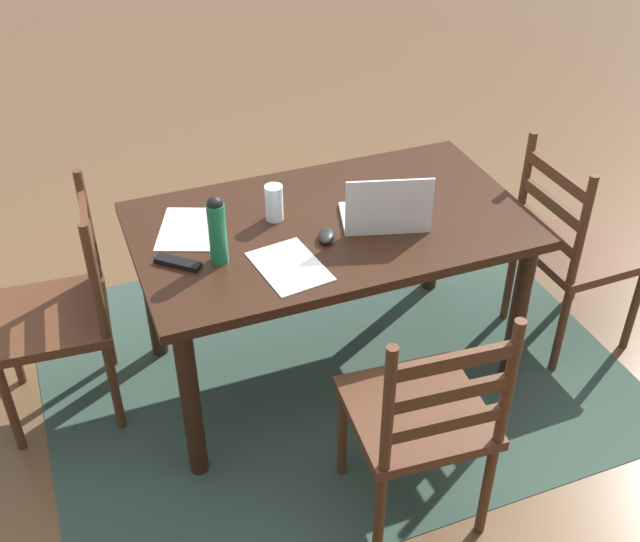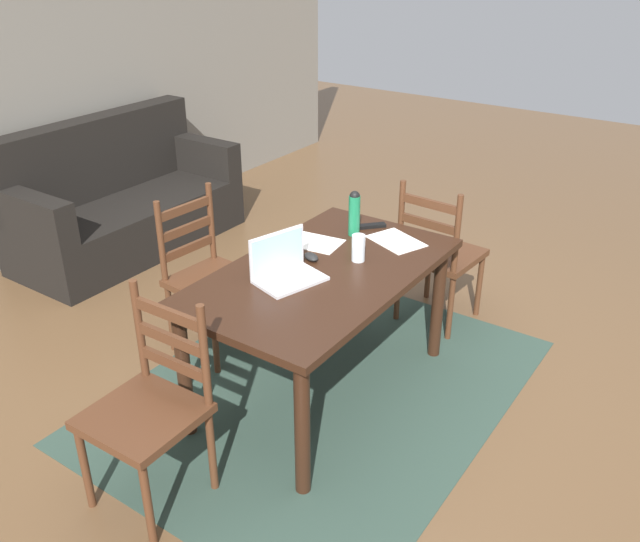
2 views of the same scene
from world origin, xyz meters
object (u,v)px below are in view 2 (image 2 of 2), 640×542
Objects in this scene: tv_remote at (371,226)px; chair_left_far at (150,409)px; laptop at (284,268)px; drinking_glass at (358,248)px; dining_table at (322,287)px; water_bottle at (354,212)px; computer_mouse at (311,257)px; chair_right_near at (438,255)px; couch at (121,203)px; chair_far_head at (209,277)px.

chair_left_far is at bearing 129.00° from tv_remote.
chair_left_far reaches higher than tv_remote.
laptop is 0.42m from drinking_glass.
chair_left_far reaches higher than dining_table.
water_bottle is (0.46, 0.10, 0.23)m from dining_table.
drinking_glass is 0.45m from tv_remote.
chair_left_far is at bearing 177.22° from water_bottle.
computer_mouse reaches higher than tv_remote.
chair_left_far is 1.56m from water_bottle.
laptop reaches higher than chair_left_far.
chair_right_near is 1.29m from laptop.
couch is 2.35m from water_bottle.
chair_right_near reaches higher than computer_mouse.
couch reaches higher than chair_far_head.
water_bottle is at bearing 154.69° from chair_right_near.
chair_left_far is 3.66× the size of water_bottle.
chair_left_far is 1.00× the size of chair_far_head.
laptop is 0.25m from computer_mouse.
drinking_glass reaches higher than dining_table.
chair_right_near reaches higher than tv_remote.
water_bottle is at bearing 35.84° from drinking_glass.
laptop is (-0.87, -2.28, 0.44)m from couch.
chair_right_near is at bearing 8.73° from computer_mouse.
chair_left_far is 6.71× the size of drinking_glass.
chair_left_far reaches higher than drinking_glass.
tv_remote is (-0.43, 0.24, 0.29)m from chair_right_near.
chair_right_near is 0.57m from tv_remote.
couch is 6.94× the size of water_bottle.
couch reaches higher than dining_table.
couch is at bearing 73.79° from dining_table.
computer_mouse is 0.55m from tv_remote.
chair_right_near is at bearing -9.33° from dining_table.
couch reaches higher than tv_remote.
water_bottle is 1.83× the size of drinking_glass.
chair_left_far is 5.59× the size of tv_remote.
chair_right_near is 3.66× the size of water_bottle.
drinking_glass is (1.23, -0.27, 0.35)m from chair_left_far.
computer_mouse is at bearing 178.43° from water_bottle.
dining_table is 0.83× the size of couch.
chair_far_head is 3.66× the size of water_bottle.
couch is at bearing 99.39° from computer_mouse.
couch is at bearing 40.35° from tv_remote.
couch is 2.39m from computer_mouse.
couch is 4.88× the size of laptop.
laptop reaches higher than computer_mouse.
couch is 18.00× the size of computer_mouse.
tv_remote is at bearing -92.12° from couch.
tv_remote is at bearing -50.41° from chair_far_head.
drinking_glass is at bearing 174.72° from chair_right_near.
chair_right_near is at bearing -9.43° from chair_left_far.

